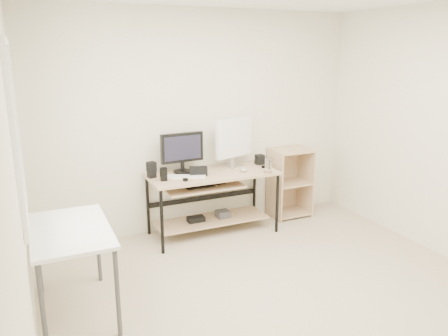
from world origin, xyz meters
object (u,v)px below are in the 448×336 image
shelf_unit (288,182)px  audio_controller (164,174)px  desk (211,190)px  side_table (71,238)px  white_imac (234,139)px  black_monitor (182,150)px

shelf_unit → audio_controller: 1.82m
desk → side_table: (-1.65, -1.06, 0.13)m
desk → audio_controller: bearing=-171.6°
shelf_unit → white_imac: (-0.80, -0.01, 0.64)m
white_imac → audio_controller: size_ratio=4.00×
shelf_unit → side_table: bearing=-156.7°
shelf_unit → black_monitor: bearing=-179.6°
desk → black_monitor: bearing=152.5°
black_monitor → side_table: bearing=-142.5°
shelf_unit → white_imac: size_ratio=1.52×
desk → black_monitor: 0.58m
shelf_unit → audio_controller: bearing=-172.0°
black_monitor → audio_controller: 0.43m
black_monitor → white_imac: 0.66m
side_table → white_imac: bearing=30.8°
white_imac → audio_controller: white_imac is taller
desk → shelf_unit: bearing=7.8°
white_imac → audio_controller: bearing=174.9°
shelf_unit → audio_controller: shelf_unit is taller
audio_controller → white_imac: bearing=19.2°
white_imac → side_table: bearing=-168.1°
side_table → shelf_unit: 3.09m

